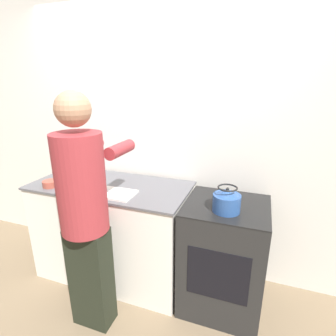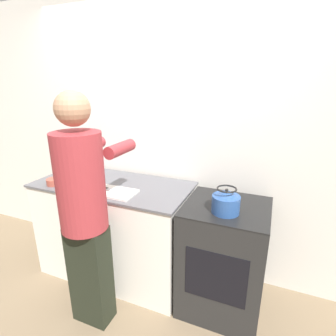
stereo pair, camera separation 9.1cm
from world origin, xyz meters
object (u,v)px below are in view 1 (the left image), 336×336
oven (223,256)px  cutting_board (112,193)px  knife (108,190)px  bowl_prep (50,184)px  kettle (227,201)px  canister_jar (70,170)px  person (85,210)px

oven → cutting_board: bearing=-170.6°
knife → bowl_prep: (-0.55, -0.05, 0.01)m
oven → kettle: 0.55m
cutting_board → kettle: 0.91m
bowl_prep → kettle: bearing=3.1°
oven → canister_jar: 1.59m
oven → cutting_board: size_ratio=2.50×
knife → canister_jar: (-0.53, 0.19, 0.06)m
bowl_prep → cutting_board: bearing=3.7°
cutting_board → bowl_prep: 0.60m
oven → knife: size_ratio=4.24×
kettle → bowl_prep: 1.51m
cutting_board → kettle: kettle is taller
oven → kettle: kettle is taller
oven → cutting_board: (-0.91, -0.15, 0.48)m
cutting_board → bowl_prep: bearing=-176.3°
bowl_prep → person: bearing=-28.1°
person → knife: 0.37m
person → canister_jar: (-0.58, 0.56, 0.05)m
cutting_board → canister_jar: 0.62m
oven → bowl_prep: bearing=-172.8°
oven → canister_jar: bearing=177.9°
person → kettle: size_ratio=8.88×
cutting_board → oven: bearing=9.4°
oven → canister_jar: size_ratio=6.10×
cutting_board → bowl_prep: bowl_prep is taller
oven → knife: bearing=-171.8°
person → cutting_board: 0.36m
person → bowl_prep: person is taller
person → kettle: (0.91, 0.40, 0.04)m
person → knife: size_ratio=8.11×
cutting_board → knife: size_ratio=1.70×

